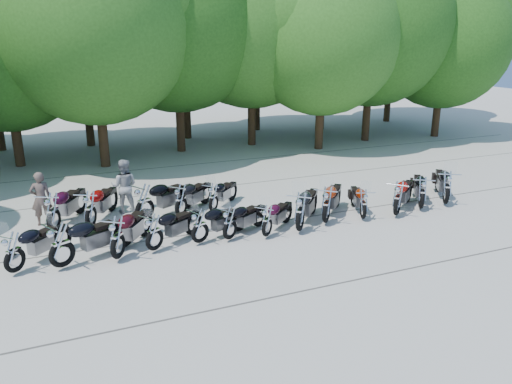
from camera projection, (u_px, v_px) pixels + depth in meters
name	position (u px, v px, depth m)	size (l,w,h in m)	color
ground	(275.00, 241.00, 14.74)	(90.00, 90.00, 0.00)	#A49E94
tree_2	(4.00, 48.00, 21.82)	(7.31, 7.31, 8.97)	#3A2614
tree_3	(93.00, 24.00, 21.46)	(8.70, 8.70, 10.67)	#3A2614
tree_4	(176.00, 19.00, 24.51)	(9.13, 9.13, 11.20)	#3A2614
tree_5	(251.00, 21.00, 26.13)	(9.04, 9.04, 11.10)	#3A2614
tree_6	(323.00, 36.00, 25.33)	(8.00, 8.00, 9.82)	#3A2614
tree_7	(372.00, 26.00, 27.34)	(8.79, 8.79, 10.79)	#3A2614
tree_8	(444.00, 43.00, 28.80)	(7.53, 7.53, 9.25)	#3A2614
tree_11	(81.00, 43.00, 26.21)	(7.56, 7.56, 9.28)	#3A2614
tree_12	(184.00, 38.00, 28.22)	(7.88, 7.88, 9.67)	#3A2614
tree_13	(257.00, 33.00, 30.81)	(8.31, 8.31, 10.20)	#3A2614
tree_14	(324.00, 36.00, 31.12)	(8.02, 8.02, 9.84)	#3A2614
tree_15	(394.00, 18.00, 33.76)	(9.67, 9.67, 11.86)	#3A2614
motorcycle_0	(13.00, 251.00, 12.52)	(0.68, 2.25, 1.27)	black
motorcycle_1	(61.00, 244.00, 12.76)	(0.77, 2.51, 1.42)	black
motorcycle_2	(117.00, 236.00, 13.28)	(0.75, 2.47, 1.40)	#34070F
motorcycle_3	(154.00, 231.00, 13.83)	(0.68, 2.22, 1.26)	black
motorcycle_4	(200.00, 225.00, 14.35)	(0.65, 2.14, 1.21)	black
motorcycle_5	(230.00, 222.00, 14.62)	(0.63, 2.07, 1.17)	black
motorcycle_6	(267.00, 220.00, 14.83)	(0.62, 2.03, 1.15)	#34071C
motorcycle_7	(300.00, 211.00, 15.19)	(0.78, 2.55, 1.44)	black
motorcycle_8	(327.00, 204.00, 15.87)	(0.76, 2.49, 1.41)	maroon
motorcycle_9	(364.00, 203.00, 16.29)	(0.63, 2.07, 1.17)	maroon
motorcycle_10	(398.00, 197.00, 16.55)	(0.74, 2.44, 1.38)	#820904
motorcycle_11	(422.00, 192.00, 17.19)	(0.73, 2.39, 1.35)	black
motorcycle_12	(447.00, 187.00, 17.67)	(0.77, 2.52, 1.42)	black
motorcycle_13	(53.00, 211.00, 15.15)	(0.78, 2.56, 1.45)	#30061E
motorcycle_14	(90.00, 208.00, 15.50)	(0.74, 2.44, 1.38)	#770404
motorcycle_15	(144.00, 201.00, 16.07)	(0.78, 2.56, 1.45)	black
motorcycle_16	(181.00, 199.00, 16.47)	(0.70, 2.30, 1.30)	black
motorcycle_17	(213.00, 197.00, 16.96)	(0.63, 2.08, 1.17)	black
rider_0	(41.00, 199.00, 15.82)	(0.64, 0.42, 1.75)	brown
rider_1	(124.00, 186.00, 16.97)	(0.90, 0.70, 1.86)	#9A9A9D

